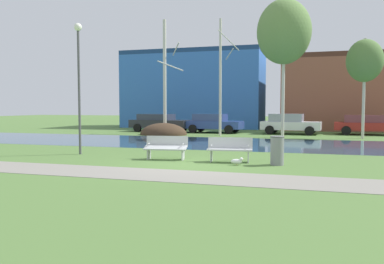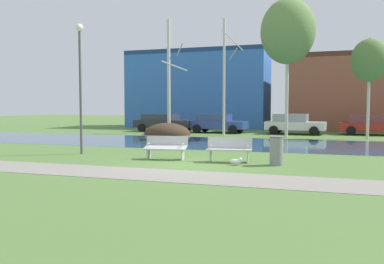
{
  "view_description": "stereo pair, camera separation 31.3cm",
  "coord_description": "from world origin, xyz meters",
  "px_view_note": "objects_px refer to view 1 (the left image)",
  "views": [
    {
      "loc": [
        3.78,
        -12.58,
        1.96
      ],
      "look_at": [
        -0.4,
        1.63,
        1.01
      ],
      "focal_mm": 36.22,
      "sensor_mm": 36.0,
      "label": 1
    },
    {
      "loc": [
        4.08,
        -12.49,
        1.96
      ],
      "look_at": [
        -0.4,
        1.63,
        1.01
      ],
      "focal_mm": 36.22,
      "sensor_mm": 36.0,
      "label": 2
    }
  ],
  "objects_px": {
    "parked_van_nearest_dark": "(159,122)",
    "parked_hatch_third_white": "(290,123)",
    "trash_bin": "(277,150)",
    "streetlamp": "(79,67)",
    "bench_right": "(230,149)",
    "parked_wagon_fourth_red": "(368,124)",
    "seagull": "(237,161)",
    "parked_sedan_second_blue": "(213,123)",
    "bench_left": "(166,147)"
  },
  "relations": [
    {
      "from": "parked_sedan_second_blue",
      "to": "bench_right",
      "type": "bearing_deg",
      "value": -74.55
    },
    {
      "from": "bench_left",
      "to": "streetlamp",
      "type": "xyz_separation_m",
      "value": [
        -3.98,
        0.48,
        3.12
      ]
    },
    {
      "from": "parked_wagon_fourth_red",
      "to": "parked_van_nearest_dark",
      "type": "bearing_deg",
      "value": -177.25
    },
    {
      "from": "streetlamp",
      "to": "parked_hatch_third_white",
      "type": "height_order",
      "value": "streetlamp"
    },
    {
      "from": "streetlamp",
      "to": "parked_hatch_third_white",
      "type": "distance_m",
      "value": 17.07
    },
    {
      "from": "seagull",
      "to": "trash_bin",
      "type": "bearing_deg",
      "value": 17.71
    },
    {
      "from": "parked_van_nearest_dark",
      "to": "parked_wagon_fourth_red",
      "type": "distance_m",
      "value": 15.48
    },
    {
      "from": "trash_bin",
      "to": "streetlamp",
      "type": "bearing_deg",
      "value": 174.7
    },
    {
      "from": "bench_right",
      "to": "seagull",
      "type": "bearing_deg",
      "value": -60.71
    },
    {
      "from": "trash_bin",
      "to": "streetlamp",
      "type": "relative_size",
      "value": 0.18
    },
    {
      "from": "parked_sedan_second_blue",
      "to": "trash_bin",
      "type": "bearing_deg",
      "value": -69.22
    },
    {
      "from": "seagull",
      "to": "parked_hatch_third_white",
      "type": "bearing_deg",
      "value": 86.13
    },
    {
      "from": "bench_right",
      "to": "parked_hatch_third_white",
      "type": "xyz_separation_m",
      "value": [
        1.47,
        15.36,
        0.3
      ]
    },
    {
      "from": "bench_right",
      "to": "parked_sedan_second_blue",
      "type": "relative_size",
      "value": 0.37
    },
    {
      "from": "streetlamp",
      "to": "parked_wagon_fourth_red",
      "type": "height_order",
      "value": "streetlamp"
    },
    {
      "from": "parked_van_nearest_dark",
      "to": "parked_hatch_third_white",
      "type": "bearing_deg",
      "value": 0.2
    },
    {
      "from": "trash_bin",
      "to": "parked_wagon_fourth_red",
      "type": "height_order",
      "value": "parked_wagon_fourth_red"
    },
    {
      "from": "seagull",
      "to": "parked_hatch_third_white",
      "type": "relative_size",
      "value": 0.11
    },
    {
      "from": "bench_right",
      "to": "parked_wagon_fourth_red",
      "type": "xyz_separation_m",
      "value": [
        6.83,
        16.07,
        0.27
      ]
    },
    {
      "from": "parked_sedan_second_blue",
      "to": "parked_hatch_third_white",
      "type": "xyz_separation_m",
      "value": [
        5.69,
        0.09,
        0.02
      ]
    },
    {
      "from": "streetlamp",
      "to": "parked_sedan_second_blue",
      "type": "relative_size",
      "value": 1.22
    },
    {
      "from": "bench_left",
      "to": "seagull",
      "type": "distance_m",
      "value": 2.91
    },
    {
      "from": "streetlamp",
      "to": "parked_hatch_third_white",
      "type": "relative_size",
      "value": 1.24
    },
    {
      "from": "seagull",
      "to": "parked_sedan_second_blue",
      "type": "relative_size",
      "value": 0.1
    },
    {
      "from": "trash_bin",
      "to": "parked_van_nearest_dark",
      "type": "bearing_deg",
      "value": 123.45
    },
    {
      "from": "bench_right",
      "to": "parked_wagon_fourth_red",
      "type": "bearing_deg",
      "value": 66.97
    },
    {
      "from": "seagull",
      "to": "parked_sedan_second_blue",
      "type": "height_order",
      "value": "parked_sedan_second_blue"
    },
    {
      "from": "parked_van_nearest_dark",
      "to": "parked_sedan_second_blue",
      "type": "height_order",
      "value": "parked_sedan_second_blue"
    },
    {
      "from": "parked_sedan_second_blue",
      "to": "parked_van_nearest_dark",
      "type": "bearing_deg",
      "value": 179.29
    },
    {
      "from": "parked_hatch_third_white",
      "to": "bench_right",
      "type": "bearing_deg",
      "value": -95.45
    },
    {
      "from": "bench_left",
      "to": "parked_wagon_fourth_red",
      "type": "bearing_deg",
      "value": 60.05
    },
    {
      "from": "bench_right",
      "to": "parked_wagon_fourth_red",
      "type": "distance_m",
      "value": 17.46
    },
    {
      "from": "bench_left",
      "to": "seagull",
      "type": "bearing_deg",
      "value": -13.62
    },
    {
      "from": "bench_left",
      "to": "parked_wagon_fourth_red",
      "type": "xyz_separation_m",
      "value": [
        9.26,
        16.07,
        0.27
      ]
    },
    {
      "from": "trash_bin",
      "to": "parked_wagon_fourth_red",
      "type": "xyz_separation_m",
      "value": [
        5.16,
        16.34,
        0.23
      ]
    },
    {
      "from": "parked_van_nearest_dark",
      "to": "parked_sedan_second_blue",
      "type": "xyz_separation_m",
      "value": [
        4.41,
        -0.05,
        0.01
      ]
    },
    {
      "from": "streetlamp",
      "to": "parked_van_nearest_dark",
      "type": "xyz_separation_m",
      "value": [
        -2.22,
        14.85,
        -2.83
      ]
    },
    {
      "from": "bench_right",
      "to": "streetlamp",
      "type": "relative_size",
      "value": 0.31
    },
    {
      "from": "seagull",
      "to": "parked_van_nearest_dark",
      "type": "height_order",
      "value": "parked_van_nearest_dark"
    },
    {
      "from": "seagull",
      "to": "streetlamp",
      "type": "bearing_deg",
      "value": 170.28
    },
    {
      "from": "seagull",
      "to": "parked_sedan_second_blue",
      "type": "bearing_deg",
      "value": 106.1
    },
    {
      "from": "trash_bin",
      "to": "parked_sedan_second_blue",
      "type": "height_order",
      "value": "parked_sedan_second_blue"
    },
    {
      "from": "trash_bin",
      "to": "parked_hatch_third_white",
      "type": "xyz_separation_m",
      "value": [
        -0.21,
        15.63,
        0.26
      ]
    },
    {
      "from": "parked_van_nearest_dark",
      "to": "parked_hatch_third_white",
      "type": "xyz_separation_m",
      "value": [
        10.1,
        0.03,
        0.02
      ]
    },
    {
      "from": "trash_bin",
      "to": "streetlamp",
      "type": "xyz_separation_m",
      "value": [
        -8.08,
        0.75,
        3.08
      ]
    },
    {
      "from": "seagull",
      "to": "bench_left",
      "type": "bearing_deg",
      "value": 166.38
    },
    {
      "from": "streetlamp",
      "to": "trash_bin",
      "type": "bearing_deg",
      "value": -5.3
    },
    {
      "from": "trash_bin",
      "to": "bench_right",
      "type": "bearing_deg",
      "value": 170.92
    },
    {
      "from": "streetlamp",
      "to": "parked_sedan_second_blue",
      "type": "height_order",
      "value": "streetlamp"
    },
    {
      "from": "bench_left",
      "to": "trash_bin",
      "type": "xyz_separation_m",
      "value": [
        4.1,
        -0.27,
        0.04
      ]
    }
  ]
}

